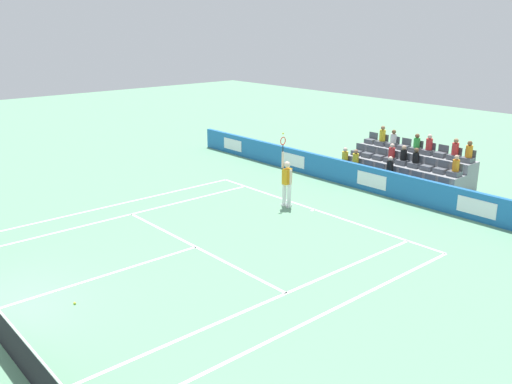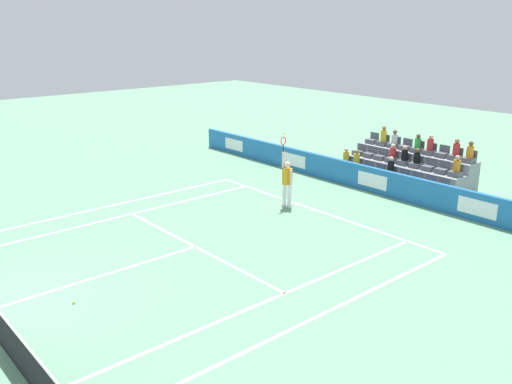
# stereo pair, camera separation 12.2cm
# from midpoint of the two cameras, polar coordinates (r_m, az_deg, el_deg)

# --- Properties ---
(line_baseline) EXTENTS (10.97, 0.10, 0.01)m
(line_baseline) POSITION_cam_midpoint_polar(r_m,az_deg,el_deg) (20.88, 5.97, -1.84)
(line_baseline) COLOR white
(line_baseline) RESTS_ON ground
(line_service) EXTENTS (8.23, 0.10, 0.01)m
(line_service) POSITION_cam_midpoint_polar(r_m,az_deg,el_deg) (17.51, -6.49, -5.69)
(line_service) COLOR white
(line_service) RESTS_ON ground
(line_centre_service) EXTENTS (0.10, 6.40, 0.01)m
(line_centre_service) POSITION_cam_midpoint_polar(r_m,az_deg,el_deg) (16.09, -15.98, -8.43)
(line_centre_service) COLOR white
(line_centre_service) RESTS_ON ground
(line_singles_sideline_left) EXTENTS (0.10, 11.89, 0.01)m
(line_singles_sideline_left) POSITION_cam_midpoint_polar(r_m,az_deg,el_deg) (20.63, -14.08, -2.52)
(line_singles_sideline_left) COLOR white
(line_singles_sideline_left) RESTS_ON ground
(line_singles_sideline_right) EXTENTS (0.10, 11.89, 0.01)m
(line_singles_sideline_right) POSITION_cam_midpoint_polar(r_m,az_deg,el_deg) (14.33, 1.59, -11.04)
(line_singles_sideline_right) COLOR white
(line_singles_sideline_right) RESTS_ON ground
(line_doubles_sideline_left) EXTENTS (0.10, 11.89, 0.01)m
(line_doubles_sideline_left) POSITION_cam_midpoint_polar(r_m,az_deg,el_deg) (21.80, -15.75, -1.58)
(line_doubles_sideline_left) COLOR white
(line_doubles_sideline_left) RESTS_ON ground
(line_doubles_sideline_right) EXTENTS (0.10, 11.89, 0.01)m
(line_doubles_sideline_right) POSITION_cam_midpoint_polar(r_m,az_deg,el_deg) (13.49, 5.64, -13.07)
(line_doubles_sideline_right) COLOR white
(line_doubles_sideline_right) RESTS_ON ground
(line_centre_mark) EXTENTS (0.10, 0.20, 0.01)m
(line_centre_mark) POSITION_cam_midpoint_polar(r_m,az_deg,el_deg) (20.81, 5.78, -1.90)
(line_centre_mark) COLOR white
(line_centre_mark) RESTS_ON ground
(sponsor_barrier) EXTENTS (23.04, 0.22, 1.04)m
(sponsor_barrier) POSITION_cam_midpoint_polar(r_m,az_deg,el_deg) (23.31, 11.93, 1.25)
(sponsor_barrier) COLOR #1E66AD
(sponsor_barrier) RESTS_ON ground
(tennis_player) EXTENTS (0.53, 0.39, 2.85)m
(tennis_player) POSITION_cam_midpoint_polar(r_m,az_deg,el_deg) (20.90, 3.05, 1.09)
(tennis_player) COLOR white
(tennis_player) RESTS_ON ground
(stadium_stand) EXTENTS (5.58, 2.85, 2.18)m
(stadium_stand) POSITION_cam_midpoint_polar(r_m,az_deg,el_deg) (25.13, 15.15, 2.28)
(stadium_stand) COLOR gray
(stadium_stand) RESTS_ON ground
(loose_tennis_ball) EXTENTS (0.07, 0.07, 0.07)m
(loose_tennis_ball) POSITION_cam_midpoint_polar(r_m,az_deg,el_deg) (14.80, -18.57, -10.91)
(loose_tennis_ball) COLOR #D1E533
(loose_tennis_ball) RESTS_ON ground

